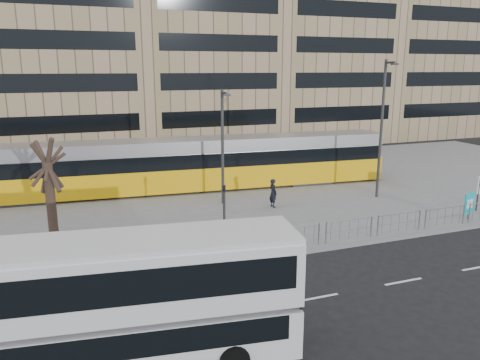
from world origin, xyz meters
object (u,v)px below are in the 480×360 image
object	(u,v)px
pedestrian	(273,193)
lamp_post_west	(223,142)
lamp_post_east	(382,125)
ad_panel	(469,204)
bare_tree	(44,134)
double_decker_bus	(129,299)
traffic_light_west	(224,209)
tram	(176,165)

from	to	relation	value
pedestrian	lamp_post_west	world-z (taller)	lamp_post_west
lamp_post_east	ad_panel	bearing A→B (deg)	-71.07
bare_tree	double_decker_bus	bearing A→B (deg)	-77.33
traffic_light_west	bare_tree	size ratio (longest dim) A/B	0.42
traffic_light_west	lamp_post_east	xyz separation A→B (m)	(12.36, 5.11, 2.83)
ad_panel	bare_tree	size ratio (longest dim) A/B	0.21
lamp_post_west	tram	bearing A→B (deg)	116.07
lamp_post_west	pedestrian	bearing A→B (deg)	-34.21
pedestrian	tram	bearing A→B (deg)	30.23
traffic_light_west	bare_tree	xyz separation A→B (m)	(-7.54, 2.74, 3.47)
traffic_light_west	lamp_post_west	bearing A→B (deg)	92.05
double_decker_bus	ad_panel	distance (m)	20.74
lamp_post_east	bare_tree	distance (m)	20.05
tram	double_decker_bus	bearing A→B (deg)	-102.01
pedestrian	lamp_post_east	bearing A→B (deg)	-100.34
lamp_post_west	traffic_light_west	bearing A→B (deg)	-107.83
ad_panel	pedestrian	bearing A→B (deg)	138.01
lamp_post_west	bare_tree	bearing A→B (deg)	-155.56
tram	bare_tree	distance (m)	12.23
pedestrian	traffic_light_west	xyz separation A→B (m)	(-4.95, -5.44, 1.09)
pedestrian	double_decker_bus	bearing A→B (deg)	133.40
tram	bare_tree	size ratio (longest dim) A/B	4.13
tram	lamp_post_east	world-z (taller)	lamp_post_east
traffic_light_west	bare_tree	bearing A→B (deg)	179.88
tram	pedestrian	xyz separation A→B (m)	(4.68, -5.98, -0.92)
double_decker_bus	bare_tree	bearing A→B (deg)	110.14
pedestrian	lamp_post_west	xyz separation A→B (m)	(-2.62, 1.78, 3.03)
ad_panel	lamp_post_east	bearing A→B (deg)	99.68
pedestrian	lamp_post_east	xyz separation A→B (m)	(7.42, -0.33, 3.93)
tram	lamp_post_west	bearing A→B (deg)	-59.40
tram	ad_panel	size ratio (longest dim) A/B	20.04
double_decker_bus	pedestrian	world-z (taller)	double_decker_bus
ad_panel	traffic_light_west	distance (m)	14.37
tram	lamp_post_west	xyz separation A→B (m)	(2.05, -4.19, 2.11)
bare_tree	lamp_post_west	bearing A→B (deg)	24.44
lamp_post_west	lamp_post_east	bearing A→B (deg)	-11.88
ad_panel	bare_tree	distance (m)	22.57
tram	ad_panel	distance (m)	18.50
ad_panel	pedestrian	size ratio (longest dim) A/B	0.87
lamp_post_west	lamp_post_east	distance (m)	10.30
tram	pedestrian	size ratio (longest dim) A/B	17.35
ad_panel	lamp_post_east	distance (m)	7.18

